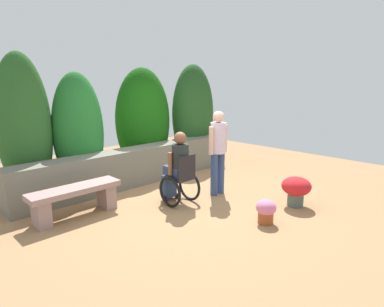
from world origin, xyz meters
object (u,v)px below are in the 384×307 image
object	(u,v)px
flower_pot_terracotta_by_wall	(266,210)
person_in_wheelchair	(178,170)
stone_bench	(76,197)
flower_pot_purple_near	(296,189)
person_standing_companion	(218,147)

from	to	relation	value
flower_pot_terracotta_by_wall	person_in_wheelchair	bearing A→B (deg)	103.64
stone_bench	flower_pot_purple_near	distance (m)	3.79
person_in_wheelchair	stone_bench	bearing A→B (deg)	151.60
flower_pot_purple_near	flower_pot_terracotta_by_wall	world-z (taller)	flower_pot_purple_near
stone_bench	flower_pot_terracotta_by_wall	size ratio (longest dim) A/B	3.84
person_in_wheelchair	flower_pot_purple_near	xyz separation A→B (m)	(1.39, -1.58, -0.30)
person_in_wheelchair	person_standing_companion	world-z (taller)	person_standing_companion
person_in_wheelchair	person_standing_companion	distance (m)	0.95
person_in_wheelchair	person_standing_companion	xyz separation A→B (m)	(0.88, -0.18, 0.33)
person_in_wheelchair	flower_pot_terracotta_by_wall	xyz separation A→B (m)	(0.39, -1.60, -0.41)
stone_bench	person_standing_companion	world-z (taller)	person_standing_companion
person_in_wheelchair	flower_pot_purple_near	world-z (taller)	person_in_wheelchair
person_standing_companion	flower_pot_terracotta_by_wall	world-z (taller)	person_standing_companion
stone_bench	person_in_wheelchair	size ratio (longest dim) A/B	1.11
stone_bench	flower_pot_purple_near	xyz separation A→B (m)	(2.99, -2.33, -0.01)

